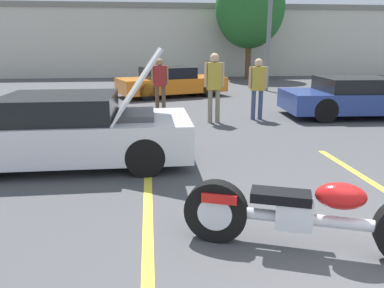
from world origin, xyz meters
name	(u,v)px	position (x,y,z in m)	size (l,w,h in m)	color
parking_stripe_middle	(148,231)	(-2.31, 1.77, 0.00)	(0.12, 5.75, 0.01)	yellow
far_building	(182,39)	(0.00, 23.61, 2.34)	(32.00, 4.20, 4.40)	beige
tree_background	(250,8)	(3.55, 19.87, 3.99)	(3.91, 3.91, 6.25)	brown
motorcycle	(308,215)	(-0.71, 1.18, 0.40)	(2.43, 1.10, 0.97)	black
show_car_hood_open	(73,130)	(-3.58, 4.42, 0.60)	(4.06, 1.82, 1.98)	silver
parked_car_right_row	(358,98)	(3.70, 8.01, 0.55)	(4.35, 2.11, 1.12)	navy
parked_car_left_row	(171,82)	(-1.40, 12.92, 0.55)	(4.51, 3.01, 1.15)	orange
spectator_near_motorcycle	(258,84)	(0.69, 7.90, 0.98)	(0.52, 0.22, 1.66)	#38476B
spectator_by_show_car	(214,82)	(-0.56, 7.60, 1.09)	(0.52, 0.24, 1.81)	gray
spectator_far_lot	(160,81)	(-1.92, 9.46, 0.95)	(0.52, 0.21, 1.61)	brown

